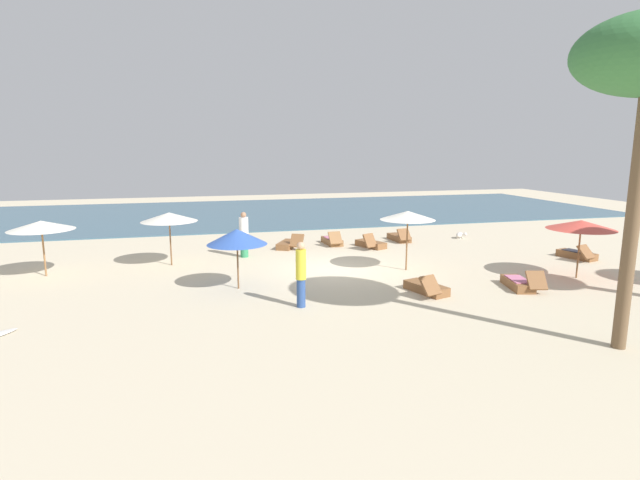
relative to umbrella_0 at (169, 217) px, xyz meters
name	(u,v)px	position (x,y,z in m)	size (l,w,h in m)	color
ground_plane	(334,270)	(5.89, -2.32, -1.88)	(60.00, 60.00, 0.00)	beige
ocean_water	(266,212)	(5.89, 14.68, -1.85)	(48.00, 16.00, 0.06)	#3D6075
umbrella_0	(169,217)	(0.00, 0.00, 0.00)	(2.13, 2.13, 2.05)	brown
umbrella_1	(237,237)	(2.19, -3.93, -0.18)	(1.92, 1.92, 1.95)	brown
umbrella_2	(41,225)	(-4.27, -0.61, -0.06)	(2.20, 2.20, 1.98)	olive
umbrella_3	(581,225)	(13.76, -5.56, 0.00)	(2.26, 2.26, 2.04)	brown
umbrella_4	(408,215)	(8.47, -3.00, 0.17)	(2.02, 2.02, 2.21)	brown
lounger_0	(577,254)	(16.05, -2.99, -1.70)	(1.02, 1.79, 0.67)	brown
lounger_1	(371,244)	(8.66, 1.32, -1.71)	(1.20, 1.74, 0.74)	brown
lounger_2	(427,288)	(7.85, -5.94, -1.71)	(1.06, 1.78, 0.70)	brown
lounger_3	(399,237)	(10.58, 2.50, -1.71)	(0.69, 1.73, 0.69)	brown
lounger_4	(519,283)	(10.99, -6.22, -1.70)	(0.97, 1.78, 0.69)	brown
lounger_5	(288,244)	(5.01, 2.18, -1.71)	(1.30, 1.76, 0.70)	brown
lounger_6	(332,241)	(7.17, 2.46, -1.70)	(0.70, 1.72, 0.70)	olive
person_0	(301,274)	(3.75, -6.30, -0.90)	(0.37, 0.37, 1.90)	#2D4C8C
person_1	(244,235)	(2.89, 0.75, -0.93)	(0.53, 0.53, 1.88)	#338C59
dog	(460,235)	(13.81, 2.40, -1.71)	(0.63, 0.62, 0.32)	silver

